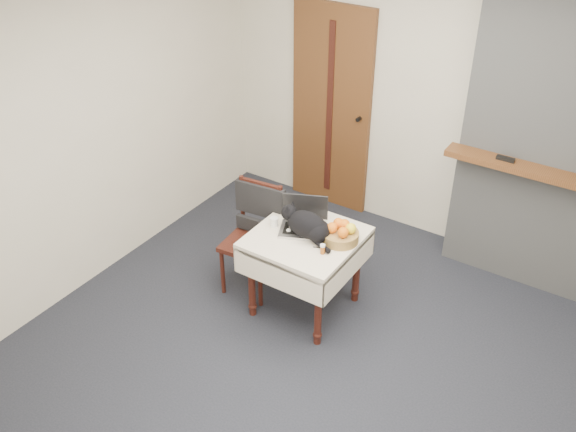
# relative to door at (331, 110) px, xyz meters

# --- Properties ---
(ground) EXTENTS (4.50, 4.50, 0.00)m
(ground) POSITION_rel_door_xyz_m (1.20, -1.97, -1.00)
(ground) COLOR black
(ground) RESTS_ON ground
(room_shell) EXTENTS (4.52, 4.01, 2.61)m
(room_shell) POSITION_rel_door_xyz_m (1.20, -1.51, 0.76)
(room_shell) COLOR beige
(room_shell) RESTS_ON ground
(door) EXTENTS (0.82, 0.10, 2.00)m
(door) POSITION_rel_door_xyz_m (0.00, 0.00, 0.00)
(door) COLOR brown
(door) RESTS_ON ground
(chimney) EXTENTS (1.62, 0.48, 2.60)m
(chimney) POSITION_rel_door_xyz_m (2.10, -0.13, 0.30)
(chimney) COLOR gray
(chimney) RESTS_ON ground
(side_table) EXTENTS (0.78, 0.78, 0.70)m
(side_table) POSITION_rel_door_xyz_m (0.68, -1.54, -0.41)
(side_table) COLOR #3B1710
(side_table) RESTS_ON ground
(laptop) EXTENTS (0.44, 0.41, 0.26)m
(laptop) POSITION_rel_door_xyz_m (0.61, -1.46, -0.24)
(laptop) COLOR #B7B7BC
(laptop) RESTS_ON side_table
(cat) EXTENTS (0.49, 0.22, 0.24)m
(cat) POSITION_rel_door_xyz_m (0.70, -1.55, -0.20)
(cat) COLOR black
(cat) RESTS_ON side_table
(cream_jar) EXTENTS (0.06, 0.06, 0.07)m
(cream_jar) POSITION_rel_door_xyz_m (0.40, -1.56, -0.26)
(cream_jar) COLOR white
(cream_jar) RESTS_ON side_table
(pill_bottle) EXTENTS (0.04, 0.04, 0.08)m
(pill_bottle) POSITION_rel_door_xyz_m (0.90, -1.67, -0.26)
(pill_bottle) COLOR #994C12
(pill_bottle) RESTS_ON side_table
(fruit_basket) EXTENTS (0.28, 0.28, 0.16)m
(fruit_basket) POSITION_rel_door_xyz_m (0.93, -1.46, -0.24)
(fruit_basket) COLOR olive
(fruit_basket) RESTS_ON side_table
(desk_clutter) EXTENTS (0.14, 0.03, 0.01)m
(desk_clutter) POSITION_rel_door_xyz_m (0.91, -1.53, -0.30)
(desk_clutter) COLOR black
(desk_clutter) RESTS_ON side_table
(chair) EXTENTS (0.46, 0.45, 0.93)m
(chair) POSITION_rel_door_xyz_m (0.16, -1.47, -0.40)
(chair) COLOR #3B1710
(chair) RESTS_ON ground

